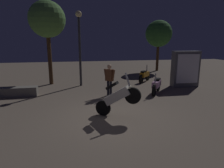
{
  "coord_description": "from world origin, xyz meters",
  "views": [
    {
      "loc": [
        -1.23,
        -6.32,
        2.64
      ],
      "look_at": [
        0.17,
        0.93,
        1.0
      ],
      "focal_mm": 30.8,
      "sensor_mm": 36.0,
      "label": 1
    }
  ],
  "objects_px": {
    "motorcycle_white_foreground": "(117,97)",
    "person_rider_beside": "(109,77)",
    "kiosk_billboard": "(185,69)",
    "motorcycle_pink_parked_left": "(156,85)",
    "streetlamp_near": "(79,38)",
    "motorcycle_orange_parked_right": "(145,75)"
  },
  "relations": [
    {
      "from": "streetlamp_near",
      "to": "kiosk_billboard",
      "type": "bearing_deg",
      "value": -12.92
    },
    {
      "from": "motorcycle_white_foreground",
      "to": "kiosk_billboard",
      "type": "height_order",
      "value": "kiosk_billboard"
    },
    {
      "from": "person_rider_beside",
      "to": "kiosk_billboard",
      "type": "height_order",
      "value": "kiosk_billboard"
    },
    {
      "from": "motorcycle_white_foreground",
      "to": "kiosk_billboard",
      "type": "bearing_deg",
      "value": 71.25
    },
    {
      "from": "person_rider_beside",
      "to": "kiosk_billboard",
      "type": "xyz_separation_m",
      "value": [
        4.77,
        1.15,
        0.13
      ]
    },
    {
      "from": "streetlamp_near",
      "to": "kiosk_billboard",
      "type": "distance_m",
      "value": 6.48
    },
    {
      "from": "motorcycle_orange_parked_right",
      "to": "kiosk_billboard",
      "type": "relative_size",
      "value": 0.61
    },
    {
      "from": "motorcycle_white_foreground",
      "to": "motorcycle_pink_parked_left",
      "type": "relative_size",
      "value": 1.16
    },
    {
      "from": "motorcycle_white_foreground",
      "to": "motorcycle_orange_parked_right",
      "type": "relative_size",
      "value": 1.28
    },
    {
      "from": "person_rider_beside",
      "to": "streetlamp_near",
      "type": "relative_size",
      "value": 0.36
    },
    {
      "from": "motorcycle_pink_parked_left",
      "to": "streetlamp_near",
      "type": "height_order",
      "value": "streetlamp_near"
    },
    {
      "from": "motorcycle_white_foreground",
      "to": "person_rider_beside",
      "type": "height_order",
      "value": "motorcycle_white_foreground"
    },
    {
      "from": "motorcycle_white_foreground",
      "to": "person_rider_beside",
      "type": "distance_m",
      "value": 2.84
    },
    {
      "from": "motorcycle_pink_parked_left",
      "to": "motorcycle_orange_parked_right",
      "type": "bearing_deg",
      "value": -153.06
    },
    {
      "from": "motorcycle_white_foreground",
      "to": "kiosk_billboard",
      "type": "distance_m",
      "value": 6.39
    },
    {
      "from": "motorcycle_pink_parked_left",
      "to": "streetlamp_near",
      "type": "xyz_separation_m",
      "value": [
        -3.77,
        2.58,
        2.37
      ]
    },
    {
      "from": "motorcycle_orange_parked_right",
      "to": "motorcycle_white_foreground",
      "type": "bearing_deg",
      "value": -165.42
    },
    {
      "from": "motorcycle_white_foreground",
      "to": "kiosk_billboard",
      "type": "xyz_separation_m",
      "value": [
        4.99,
        3.97,
        0.31
      ]
    },
    {
      "from": "motorcycle_white_foreground",
      "to": "motorcycle_pink_parked_left",
      "type": "height_order",
      "value": "motorcycle_white_foreground"
    },
    {
      "from": "motorcycle_pink_parked_left",
      "to": "person_rider_beside",
      "type": "distance_m",
      "value": 2.51
    },
    {
      "from": "motorcycle_pink_parked_left",
      "to": "motorcycle_orange_parked_right",
      "type": "distance_m",
      "value": 2.94
    },
    {
      "from": "streetlamp_near",
      "to": "motorcycle_pink_parked_left",
      "type": "bearing_deg",
      "value": -34.38
    }
  ]
}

